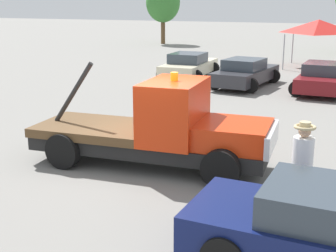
{
  "coord_description": "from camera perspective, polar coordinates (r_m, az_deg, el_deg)",
  "views": [
    {
      "loc": [
        4.77,
        -10.03,
        3.97
      ],
      "look_at": [
        0.5,
        0.0,
        1.05
      ],
      "focal_mm": 50.0,
      "sensor_mm": 36.0,
      "label": 1
    }
  ],
  "objects": [
    {
      "name": "person_near_truck",
      "position": [
        9.15,
        16.07,
        -4.06
      ],
      "size": [
        0.4,
        0.4,
        1.83
      ],
      "rotation": [
        0.0,
        0.0,
        4.24
      ],
      "color": "#38383D",
      "rests_on": "ground"
    },
    {
      "name": "parked_car_cream",
      "position": [
        24.96,
        2.57,
        7.34
      ],
      "size": [
        2.54,
        4.71,
        1.34
      ],
      "rotation": [
        0.0,
        0.0,
        1.6
      ],
      "color": "beige",
      "rests_on": "ground"
    },
    {
      "name": "parked_car_charcoal",
      "position": [
        22.74,
        9.4,
        6.41
      ],
      "size": [
        2.79,
        4.83,
        1.34
      ],
      "rotation": [
        0.0,
        0.0,
        1.44
      ],
      "color": "#2D2D33",
      "rests_on": "ground"
    },
    {
      "name": "parked_car_maroon",
      "position": [
        22.16,
        18.55,
        5.61
      ],
      "size": [
        2.65,
        4.85,
        1.34
      ],
      "rotation": [
        0.0,
        0.0,
        1.53
      ],
      "color": "maroon",
      "rests_on": "ground"
    },
    {
      "name": "canopy_tent_red",
      "position": [
        30.2,
        17.89,
        11.48
      ],
      "size": [
        3.47,
        3.47,
        2.89
      ],
      "color": "#9E9EA3",
      "rests_on": "ground"
    },
    {
      "name": "tree_left",
      "position": [
        45.2,
        -0.62,
        14.82
      ],
      "size": [
        3.19,
        3.19,
        5.7
      ],
      "color": "brown",
      "rests_on": "ground"
    },
    {
      "name": "ground_plane",
      "position": [
        11.79,
        -2.24,
        -4.69
      ],
      "size": [
        160.0,
        160.0,
        0.0
      ],
      "primitive_type": "plane",
      "color": "gray"
    },
    {
      "name": "tow_truck",
      "position": [
        11.39,
        -0.59,
        -0.51
      ],
      "size": [
        6.07,
        2.42,
        2.51
      ],
      "rotation": [
        0.0,
        0.0,
        0.07
      ],
      "color": "black",
      "rests_on": "ground"
    }
  ]
}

